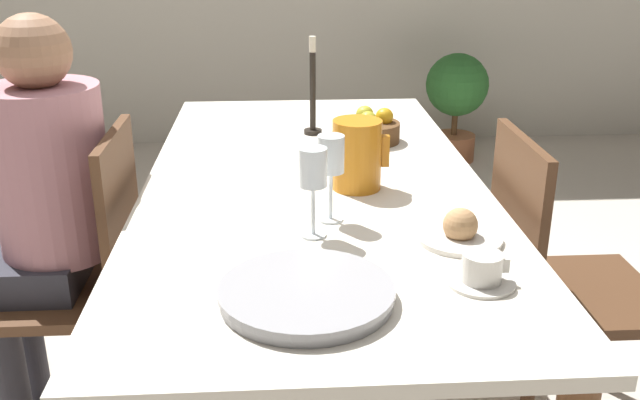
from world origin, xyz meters
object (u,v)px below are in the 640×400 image
object	(u,v)px
fruit_bowl	(372,129)
potted_plant	(456,96)
person_seated	(41,196)
wine_glass_water	(331,158)
wine_glass_juice	(313,173)
chair_opposite	(555,281)
bread_plate	(460,231)
teacup_near_person	(482,271)
serving_tray	(306,294)
chair_person_side	(80,277)
red_pitcher	(357,154)
candlestick_tall	(313,97)

from	to	relation	value
fruit_bowl	potted_plant	size ratio (longest dim) A/B	0.27
person_seated	wine_glass_water	xyz separation A→B (m)	(0.76, -0.27, 0.18)
wine_glass_water	wine_glass_juice	bearing A→B (deg)	-117.73
chair_opposite	wine_glass_juice	world-z (taller)	wine_glass_juice
wine_glass_water	bread_plate	bearing A→B (deg)	-25.64
teacup_near_person	serving_tray	bearing A→B (deg)	-172.08
wine_glass_water	fruit_bowl	distance (m)	0.67
person_seated	wine_glass_juice	world-z (taller)	person_seated
chair_person_side	bread_plate	distance (m)	1.05
teacup_near_person	serving_tray	size ratio (longest dim) A/B	0.41
chair_person_side	red_pitcher	xyz separation A→B (m)	(0.76, -0.02, 0.34)
candlestick_tall	person_seated	bearing A→B (deg)	-148.11
chair_opposite	person_seated	bearing A→B (deg)	-96.13
chair_opposite	wine_glass_juice	size ratio (longest dim) A/B	4.27
chair_person_side	wine_glass_juice	distance (m)	0.81
fruit_bowl	person_seated	bearing A→B (deg)	-158.56
serving_tray	wine_glass_water	bearing A→B (deg)	79.03
red_pitcher	teacup_near_person	world-z (taller)	red_pitcher
wine_glass_water	serving_tray	xyz separation A→B (m)	(-0.07, -0.38, -0.14)
chair_person_side	candlestick_tall	size ratio (longest dim) A/B	2.75
person_seated	fruit_bowl	distance (m)	1.01
chair_person_side	wine_glass_water	world-z (taller)	wine_glass_water
potted_plant	candlestick_tall	bearing A→B (deg)	-117.17
red_pitcher	wine_glass_water	world-z (taller)	wine_glass_water
wine_glass_water	potted_plant	bearing A→B (deg)	69.85
red_pitcher	chair_opposite	bearing A→B (deg)	-9.62
chair_person_side	serving_tray	size ratio (longest dim) A/B	2.66
teacup_near_person	bread_plate	distance (m)	0.20
fruit_bowl	candlestick_tall	size ratio (longest dim) A/B	0.56
person_seated	candlestick_tall	size ratio (longest dim) A/B	3.67
teacup_near_person	fruit_bowl	bearing A→B (deg)	95.22
red_pitcher	potted_plant	distance (m)	2.59
teacup_near_person	serving_tray	world-z (taller)	teacup_near_person
chair_opposite	red_pitcher	distance (m)	0.64
wine_glass_water	red_pitcher	bearing A→B (deg)	68.51
person_seated	serving_tray	xyz separation A→B (m)	(0.68, -0.65, 0.04)
teacup_near_person	bread_plate	size ratio (longest dim) A/B	0.71
bread_plate	chair_opposite	bearing A→B (deg)	36.55
red_pitcher	wine_glass_water	distance (m)	0.24
chair_person_side	bread_plate	bearing A→B (deg)	-111.02
wine_glass_juice	potted_plant	distance (m)	2.93
wine_glass_juice	serving_tray	xyz separation A→B (m)	(-0.03, -0.29, -0.14)
chair_person_side	candlestick_tall	xyz separation A→B (m)	(0.67, 0.51, 0.37)
chair_person_side	red_pitcher	world-z (taller)	red_pitcher
chair_opposite	potted_plant	world-z (taller)	chair_opposite
wine_glass_juice	teacup_near_person	distance (m)	0.42
person_seated	wine_glass_juice	bearing A→B (deg)	-116.76
teacup_near_person	fruit_bowl	size ratio (longest dim) A/B	0.75
chair_person_side	candlestick_tall	bearing A→B (deg)	-52.74
wine_glass_water	teacup_near_person	bearing A→B (deg)	-51.15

